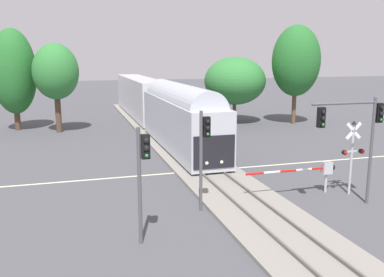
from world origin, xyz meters
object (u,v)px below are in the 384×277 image
Objects in this scene: traffic_signal_near_left at (143,167)px; oak_behind_train at (56,72)px; traffic_signal_median at (204,144)px; maple_right_background at (296,61)px; pine_left_background at (14,72)px; crossing_signal_mast at (352,150)px; commuter_train at (156,103)px; traffic_signal_near_right at (357,126)px; oak_far_right at (235,81)px; crossing_gate_near at (318,170)px.

oak_behind_train is at bearing 97.99° from traffic_signal_near_left.
maple_right_background reaches higher than traffic_signal_median.
traffic_signal_near_left is at bearing -75.12° from pine_left_background.
traffic_signal_median is 1.03× the size of traffic_signal_near_left.
maple_right_background is (9.69, 23.13, 4.55)m from crossing_signal_mast.
maple_right_background is at bearing 49.98° from traffic_signal_near_left.
traffic_signal_near_right reaches higher than commuter_train.
maple_right_background is at bearing -21.76° from oak_far_right.
crossing_signal_mast is 0.83× the size of traffic_signal_median.
pine_left_background is (-20.33, 27.61, 3.51)m from crossing_signal_mast.
commuter_train reaches higher than crossing_signal_mast.
commuter_train is at bearing -168.78° from oak_far_right.
commuter_train is 7.13× the size of traffic_signal_near_right.
traffic_signal_near_left is at bearing -102.52° from commuter_train.
traffic_signal_near_right is 27.56m from oak_far_right.
crossing_gate_near is at bearing -78.72° from commuter_train.
traffic_signal_near_right is (11.15, 1.40, 0.92)m from traffic_signal_near_left.
oak_far_right is at bearing 11.22° from commuter_train.
oak_behind_train reaches higher than crossing_signal_mast.
crossing_signal_mast is 25.97m from oak_far_right.
maple_right_background is (18.38, 23.20, 3.71)m from traffic_signal_median.
traffic_signal_median is 28.44m from oak_far_right.
pine_left_background reaches higher than oak_far_right.
oak_behind_train is 1.18× the size of oak_far_right.
traffic_signal_near_right is 0.51× the size of maple_right_background.
commuter_train is at bearing 84.23° from traffic_signal_median.
oak_behind_train is at bearing 122.84° from crossing_signal_mast.
traffic_signal_near_left is 0.47× the size of pine_left_background.
maple_right_background is (30.02, -4.48, 1.04)m from pine_left_background.
oak_behind_train is (-14.45, 24.33, 4.71)m from crossing_gate_near.
crossing_signal_mast is 0.75× the size of traffic_signal_near_right.
traffic_signal_near_left reaches higher than crossing_signal_mast.
traffic_signal_near_left is at bearing -166.39° from crossing_signal_mast.
pine_left_background is at bearing 112.82° from traffic_signal_median.
commuter_train is 23.92m from traffic_signal_median.
commuter_train is 10.47m from oak_behind_train.
oak_behind_train is at bearing -178.10° from oak_far_right.
traffic_signal_median is (-2.40, -23.79, 0.62)m from commuter_train.
commuter_train is 5.29× the size of oak_far_right.
oak_behind_train reaches higher than oak_far_right.
oak_behind_train is 19.57m from oak_far_right.
oak_behind_train is at bearing 120.70° from crossing_gate_near.
traffic_signal_near_left is 0.44× the size of maple_right_background.
traffic_signal_near_right is at bearing -11.00° from traffic_signal_median.
pine_left_background is at bearing 104.88° from traffic_signal_near_left.
traffic_signal_median is 26.29m from oak_behind_train.
maple_right_background is 1.46× the size of oak_far_right.
crossing_gate_near is 7.32m from traffic_signal_median.
traffic_signal_near_left is 34.27m from maple_right_background.
commuter_train is 25.85m from traffic_signal_near_right.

